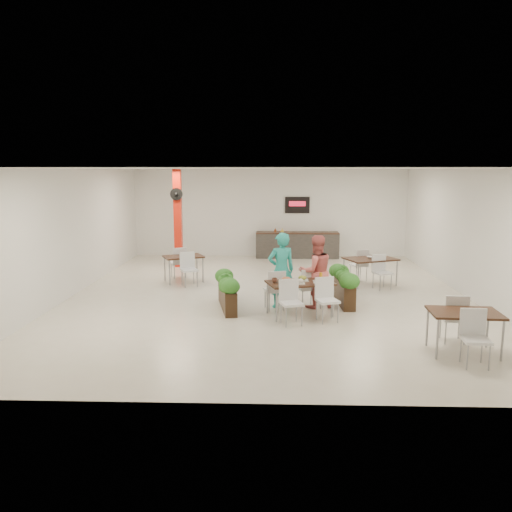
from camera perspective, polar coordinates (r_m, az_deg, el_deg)
The scene contains 12 objects.
ground at distance 12.79m, azimuth 1.44°, elevation -4.53°, with size 12.00×12.00×0.00m, color beige.
room_shell at distance 12.45m, azimuth 1.48°, elevation 4.46°, with size 10.10×12.10×3.22m.
red_column at distance 16.54m, azimuth -8.91°, elevation 4.40°, with size 0.40×0.41×3.20m.
service_counter at distance 18.27m, azimuth 4.72°, elevation 1.35°, with size 3.00×0.64×2.20m.
main_table at distance 10.98m, azimuth 5.00°, elevation -3.56°, with size 1.64×1.91×0.92m.
diner_man at distance 11.55m, azimuth 2.90°, elevation -1.63°, with size 0.64×0.42×1.76m, color #28AEA2.
diner_woman at distance 11.60m, azimuth 6.85°, elevation -1.78°, with size 0.83×0.64×1.70m, color #E36964.
planter_left at distance 11.53m, azimuth -3.31°, elevation -3.67°, with size 0.66×1.67×0.88m.
planter_right at distance 12.19m, azimuth 9.92°, elevation -3.06°, with size 0.48×1.77×0.92m.
side_table_a at distance 14.38m, azimuth -8.29°, elevation -0.50°, with size 1.28×1.65×0.92m.
side_table_b at distance 14.22m, azimuth 12.93°, elevation -0.68°, with size 1.58×1.66×0.92m.
side_table_c at distance 9.43m, azimuth 22.72°, elevation -6.63°, with size 1.22×1.64×0.92m.
Camera 1 is at (0.08, -12.39, 3.17)m, focal length 35.00 mm.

